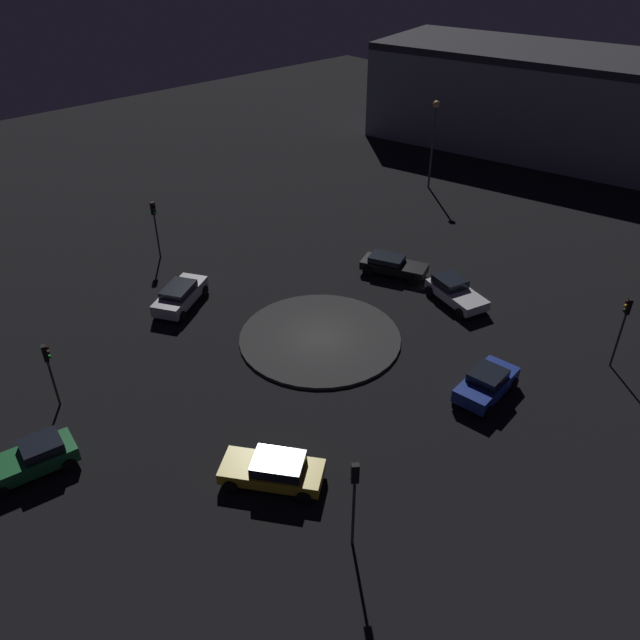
# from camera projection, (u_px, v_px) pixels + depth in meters

# --- Properties ---
(ground_plane) EXTENTS (117.08, 117.08, 0.00)m
(ground_plane) POSITION_uv_depth(u_px,v_px,m) (320.00, 339.00, 37.78)
(ground_plane) COLOR black
(roundabout_island) EXTENTS (9.58, 9.58, 0.18)m
(roundabout_island) POSITION_uv_depth(u_px,v_px,m) (320.00, 338.00, 37.73)
(roundabout_island) COLOR #383838
(roundabout_island) RESTS_ON ground_plane
(car_yellow) EXTENTS (4.75, 4.24, 1.42)m
(car_yellow) POSITION_uv_depth(u_px,v_px,m) (274.00, 470.00, 28.11)
(car_yellow) COLOR gold
(car_yellow) RESTS_ON ground_plane
(car_white) EXTENTS (4.62, 2.94, 1.49)m
(car_white) POSITION_uv_depth(u_px,v_px,m) (455.00, 292.00, 40.84)
(car_white) COLOR white
(car_white) RESTS_ON ground_plane
(car_green) EXTENTS (2.38, 4.24, 1.52)m
(car_green) POSITION_uv_depth(u_px,v_px,m) (31.00, 459.00, 28.62)
(car_green) COLOR #1E7238
(car_green) RESTS_ON ground_plane
(car_blue) EXTENTS (2.53, 4.21, 1.53)m
(car_blue) POSITION_uv_depth(u_px,v_px,m) (487.00, 383.00, 33.06)
(car_blue) COLOR #1E38A5
(car_blue) RESTS_ON ground_plane
(car_black) EXTENTS (4.79, 3.43, 1.34)m
(car_black) POSITION_uv_depth(u_px,v_px,m) (392.00, 265.00, 43.87)
(car_black) COLOR black
(car_black) RESTS_ON ground_plane
(car_silver) EXTENTS (3.88, 4.76, 1.50)m
(car_silver) POSITION_uv_depth(u_px,v_px,m) (180.00, 295.00, 40.41)
(car_silver) COLOR silver
(car_silver) RESTS_ON ground_plane
(traffic_light_northeast) EXTENTS (0.39, 0.38, 4.38)m
(traffic_light_northeast) POSITION_uv_depth(u_px,v_px,m) (624.00, 319.00, 33.90)
(traffic_light_northeast) COLOR #2D2D2D
(traffic_light_northeast) RESTS_ON ground_plane
(traffic_light_west) EXTENTS (0.37, 0.32, 4.25)m
(traffic_light_west) POSITION_uv_depth(u_px,v_px,m) (155.00, 219.00, 44.77)
(traffic_light_west) COLOR #2D2D2D
(traffic_light_west) RESTS_ON ground_plane
(traffic_light_south) EXTENTS (0.35, 0.39, 3.75)m
(traffic_light_south) POSITION_uv_depth(u_px,v_px,m) (49.00, 363.00, 31.40)
(traffic_light_south) COLOR #2D2D2D
(traffic_light_south) RESTS_ON ground_plane
(traffic_light_southeast) EXTENTS (0.39, 0.37, 4.48)m
(traffic_light_southeast) POSITION_uv_depth(u_px,v_px,m) (354.00, 489.00, 24.08)
(traffic_light_southeast) COLOR #2D2D2D
(traffic_light_southeast) RESTS_ON ground_plane
(streetlamp_northwest) EXTENTS (0.59, 0.59, 7.68)m
(streetlamp_northwest) POSITION_uv_depth(u_px,v_px,m) (434.00, 128.00, 54.75)
(streetlamp_northwest) COLOR #4C4C51
(streetlamp_northwest) RESTS_ON ground_plane
(store_building) EXTENTS (37.92, 21.63, 9.61)m
(store_building) POSITION_uv_depth(u_px,v_px,m) (553.00, 102.00, 63.96)
(store_building) COLOR #8C939E
(store_building) RESTS_ON ground_plane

